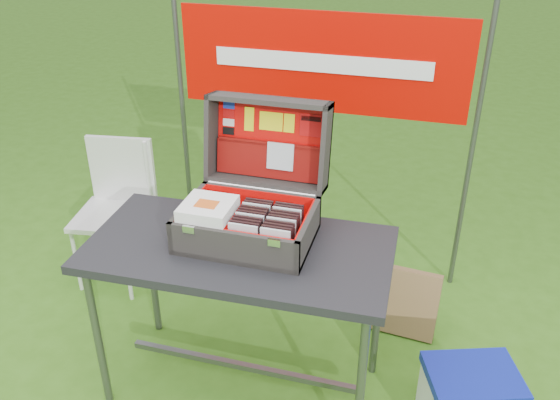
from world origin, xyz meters
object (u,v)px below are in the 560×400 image
(table, at_px, (242,320))
(cardboard_box, at_px, (404,302))
(suitcase, at_px, (251,179))
(chair, at_px, (111,218))

(table, distance_m, cardboard_box, 0.96)
(cardboard_box, bearing_deg, table, -132.67)
(suitcase, relative_size, cardboard_box, 1.49)
(cardboard_box, bearing_deg, chair, -174.35)
(suitcase, bearing_deg, chair, 154.05)
(suitcase, xyz_separation_m, cardboard_box, (0.68, 0.51, -0.89))
(chair, bearing_deg, suitcase, -34.07)
(suitcase, height_order, cardboard_box, suitcase)
(chair, height_order, cardboard_box, chair)
(table, xyz_separation_m, chair, (-1.02, 0.62, 0.03))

